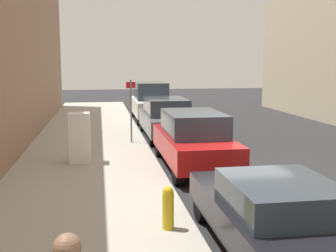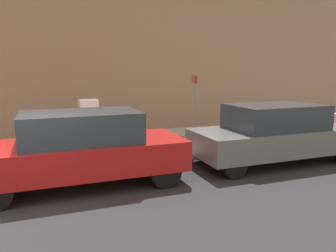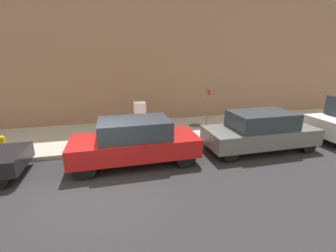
{
  "view_description": "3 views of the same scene",
  "coord_description": "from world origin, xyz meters",
  "px_view_note": "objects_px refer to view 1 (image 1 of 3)",
  "views": [
    {
      "loc": [
        -3.84,
        -11.35,
        3.3
      ],
      "look_at": [
        -1.77,
        1.35,
        1.33
      ],
      "focal_mm": 45.0,
      "sensor_mm": 36.0,
      "label": 1
    },
    {
      "loc": [
        6.67,
        0.47,
        2.71
      ],
      "look_at": [
        -1.3,
        3.52,
        1.24
      ],
      "focal_mm": 35.0,
      "sensor_mm": 36.0,
      "label": 2
    },
    {
      "loc": [
        7.11,
        0.52,
        3.98
      ],
      "look_at": [
        -0.86,
        2.52,
        1.45
      ],
      "focal_mm": 24.0,
      "sensor_mm": 36.0,
      "label": 3
    }
  ],
  "objects_px": {
    "discarded_refrigerator": "(80,138)",
    "parked_van_white": "(151,101)",
    "parked_suv_red": "(194,139)",
    "parked_suv_gray": "(166,117)",
    "street_sign_post": "(131,108)",
    "parked_sedan_dark": "(275,216)",
    "fire_hydrant": "(168,207)"
  },
  "relations": [
    {
      "from": "fire_hydrant",
      "to": "parked_suv_red",
      "type": "xyz_separation_m",
      "value": [
        1.64,
        5.1,
        0.32
      ]
    },
    {
      "from": "fire_hydrant",
      "to": "parked_suv_gray",
      "type": "relative_size",
      "value": 0.17
    },
    {
      "from": "parked_sedan_dark",
      "to": "parked_van_white",
      "type": "xyz_separation_m",
      "value": [
        -0.0,
        17.32,
        0.34
      ]
    },
    {
      "from": "parked_suv_gray",
      "to": "parked_suv_red",
      "type": "bearing_deg",
      "value": -90.0
    },
    {
      "from": "parked_sedan_dark",
      "to": "parked_suv_red",
      "type": "xyz_separation_m",
      "value": [
        -0.0,
        6.23,
        0.18
      ]
    },
    {
      "from": "parked_suv_red",
      "to": "street_sign_post",
      "type": "bearing_deg",
      "value": 114.46
    },
    {
      "from": "discarded_refrigerator",
      "to": "street_sign_post",
      "type": "xyz_separation_m",
      "value": [
        1.85,
        3.02,
        0.59
      ]
    },
    {
      "from": "parked_suv_gray",
      "to": "parked_van_white",
      "type": "xyz_separation_m",
      "value": [
        -0.0,
        5.6,
        0.19
      ]
    },
    {
      "from": "parked_suv_red",
      "to": "discarded_refrigerator",
      "type": "bearing_deg",
      "value": 169.74
    },
    {
      "from": "discarded_refrigerator",
      "to": "parked_suv_gray",
      "type": "bearing_deg",
      "value": 54.1
    },
    {
      "from": "street_sign_post",
      "to": "parked_van_white",
      "type": "bearing_deg",
      "value": 77.37
    },
    {
      "from": "street_sign_post",
      "to": "fire_hydrant",
      "type": "distance_m",
      "value": 8.82
    },
    {
      "from": "parked_sedan_dark",
      "to": "parked_suv_gray",
      "type": "height_order",
      "value": "parked_suv_gray"
    },
    {
      "from": "parked_suv_gray",
      "to": "parked_van_white",
      "type": "distance_m",
      "value": 5.61
    },
    {
      "from": "discarded_refrigerator",
      "to": "parked_van_white",
      "type": "xyz_separation_m",
      "value": [
        3.51,
        10.45,
        0.12
      ]
    },
    {
      "from": "parked_sedan_dark",
      "to": "parked_suv_red",
      "type": "bearing_deg",
      "value": 90.0
    },
    {
      "from": "fire_hydrant",
      "to": "parked_suv_red",
      "type": "distance_m",
      "value": 5.37
    },
    {
      "from": "discarded_refrigerator",
      "to": "street_sign_post",
      "type": "height_order",
      "value": "street_sign_post"
    },
    {
      "from": "parked_suv_gray",
      "to": "parked_sedan_dark",
      "type": "bearing_deg",
      "value": -90.0
    },
    {
      "from": "parked_sedan_dark",
      "to": "parked_van_white",
      "type": "height_order",
      "value": "parked_van_white"
    },
    {
      "from": "parked_van_white",
      "to": "parked_suv_red",
      "type": "bearing_deg",
      "value": -90.0
    },
    {
      "from": "discarded_refrigerator",
      "to": "parked_sedan_dark",
      "type": "height_order",
      "value": "discarded_refrigerator"
    },
    {
      "from": "street_sign_post",
      "to": "parked_sedan_dark",
      "type": "distance_m",
      "value": 10.06
    },
    {
      "from": "fire_hydrant",
      "to": "parked_sedan_dark",
      "type": "bearing_deg",
      "value": -34.54
    },
    {
      "from": "discarded_refrigerator",
      "to": "parked_sedan_dark",
      "type": "bearing_deg",
      "value": -62.92
    },
    {
      "from": "discarded_refrigerator",
      "to": "fire_hydrant",
      "type": "relative_size",
      "value": 1.88
    },
    {
      "from": "discarded_refrigerator",
      "to": "parked_suv_gray",
      "type": "xyz_separation_m",
      "value": [
        3.51,
        4.85,
        -0.07
      ]
    },
    {
      "from": "street_sign_post",
      "to": "parked_suv_red",
      "type": "distance_m",
      "value": 4.07
    },
    {
      "from": "discarded_refrigerator",
      "to": "parked_sedan_dark",
      "type": "distance_m",
      "value": 7.72
    },
    {
      "from": "street_sign_post",
      "to": "fire_hydrant",
      "type": "xyz_separation_m",
      "value": [
        0.03,
        -8.76,
        -0.95
      ]
    },
    {
      "from": "parked_sedan_dark",
      "to": "parked_suv_red",
      "type": "height_order",
      "value": "parked_suv_red"
    },
    {
      "from": "street_sign_post",
      "to": "parked_suv_gray",
      "type": "xyz_separation_m",
      "value": [
        1.66,
        1.83,
        -0.66
      ]
    }
  ]
}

